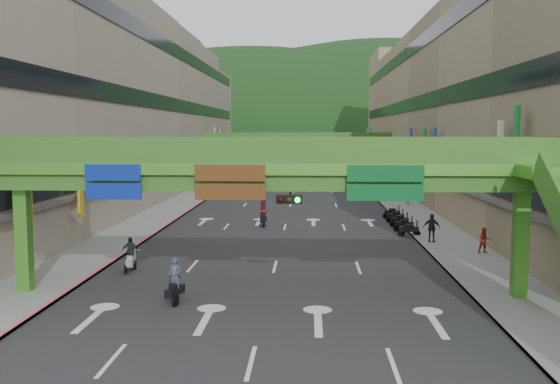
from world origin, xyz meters
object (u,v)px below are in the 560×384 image
at_px(overpass_near, 288,182).
at_px(car_yellow, 322,179).
at_px(pedestrian_red, 484,243).
at_px(car_silver, 266,182).
at_px(scooter_rider_near, 175,282).
at_px(scooter_rider_mid, 264,212).

relative_size(overpass_near, car_yellow, 6.41).
xyz_separation_m(car_yellow, pedestrian_red, (8.58, -48.79, 0.02)).
relative_size(car_silver, pedestrian_red, 2.44).
xyz_separation_m(scooter_rider_near, scooter_rider_mid, (2.24, 21.55, 0.20)).
height_order(scooter_rider_mid, car_yellow, scooter_rider_mid).
distance_m(scooter_rider_near, car_silver, 55.59).
relative_size(scooter_rider_mid, car_yellow, 0.49).
distance_m(overpass_near, pedestrian_red, 15.93).
xyz_separation_m(overpass_near, scooter_rider_near, (-4.82, -0.65, -4.28)).
bearing_deg(pedestrian_red, car_silver, 110.09).
bearing_deg(car_silver, pedestrian_red, -65.14).
relative_size(overpass_near, scooter_rider_near, 14.06).
bearing_deg(car_yellow, car_silver, -142.66).
height_order(car_silver, pedestrian_red, pedestrian_red).
xyz_separation_m(overpass_near, car_yellow, (2.69, 59.13, -4.46)).
relative_size(overpass_near, pedestrian_red, 18.32).
bearing_deg(scooter_rider_mid, car_yellow, 82.16).
xyz_separation_m(scooter_rider_near, pedestrian_red, (16.09, 11.00, -0.16)).
bearing_deg(pedestrian_red, car_yellow, 100.38).
height_order(car_silver, car_yellow, car_yellow).
relative_size(scooter_rider_near, car_yellow, 0.46).
bearing_deg(car_silver, scooter_rider_near, -84.96).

